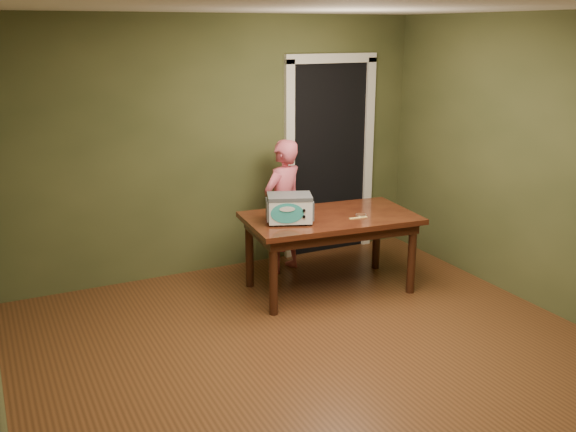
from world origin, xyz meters
The scene contains 8 objects.
floor centered at (0.00, 0.00, 0.00)m, with size 5.00×5.00×0.00m, color brown.
room_shell centered at (0.00, 0.00, 1.71)m, with size 4.52×5.02×2.61m.
doorway centered at (1.30, 2.78, 1.06)m, with size 1.10×0.66×2.25m.
dining_table centered at (0.73, 1.45, 0.65)m, with size 1.68×1.05×0.75m.
toy_oven centered at (0.28, 1.42, 0.89)m, with size 0.49×0.41×0.26m.
baking_pan centered at (0.97, 1.30, 0.76)m, with size 0.10×0.10×0.02m.
spatula centered at (0.92, 1.26, 0.75)m, with size 0.18×0.03×0.01m, color #F8D36C.
child centered at (0.55, 2.13, 0.69)m, with size 0.51×0.33×1.39m, color #D4576C.
Camera 1 is at (-2.21, -3.60, 2.45)m, focal length 40.00 mm.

